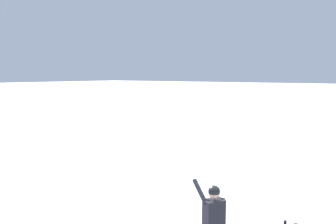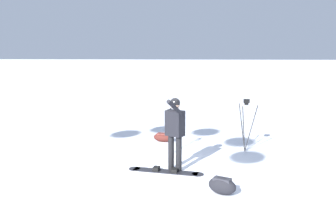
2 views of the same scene
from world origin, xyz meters
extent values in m
cube|color=black|center=(-0.10, 0.22, 1.13)|extent=(0.43, 0.48, 0.59)
sphere|color=tan|center=(-0.10, 0.22, 1.57)|extent=(0.23, 0.23, 0.23)
sphere|color=black|center=(-0.10, 0.22, 1.60)|extent=(0.24, 0.24, 0.24)
cylinder|color=black|center=(0.21, 0.24, 1.54)|extent=(0.50, 0.35, 0.41)
cylinder|color=black|center=(-0.22, 0.06, 1.13)|extent=(0.09, 0.09, 0.59)
camera|label=1|loc=(-3.02, 5.92, 3.90)|focal=35.44mm
camera|label=2|loc=(7.70, 0.91, 2.71)|focal=37.16mm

